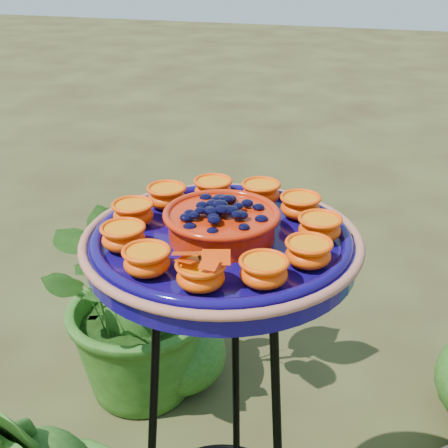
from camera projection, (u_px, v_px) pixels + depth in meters
The scene contains 3 objects.
tripod_stand at pixel (222, 418), 1.35m from camera, with size 0.38×0.40×0.99m.
feeder_dish at pixel (222, 239), 1.16m from camera, with size 0.53×0.53×0.12m.
shrub_back_left at pixel (142, 286), 2.18m from camera, with size 0.76×0.66×0.85m, color #214713.
Camera 1 is at (0.13, -1.13, 1.56)m, focal length 50.00 mm.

